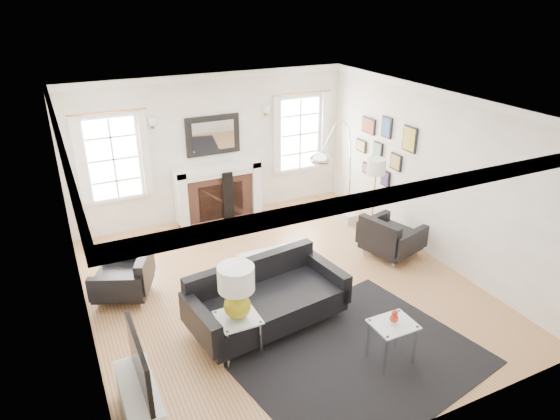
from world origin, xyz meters
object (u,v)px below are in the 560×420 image
gourd_lamp (237,289)px  arc_floor_lamp (337,176)px  armchair_right (389,238)px  sofa (265,299)px  coffee_table (276,263)px  fireplace (219,193)px  armchair_left (127,278)px

gourd_lamp → arc_floor_lamp: (2.65, 2.08, 0.29)m
armchair_right → sofa: bearing=-163.6°
coffee_table → gourd_lamp: bearing=-132.2°
sofa → arc_floor_lamp: size_ratio=0.97×
fireplace → arc_floor_lamp: 2.48m
armchair_right → coffee_table: bearing=-179.8°
fireplace → armchair_left: bearing=-136.6°
sofa → coffee_table: sofa is taller
fireplace → armchair_right: bearing=-52.5°
fireplace → gourd_lamp: bearing=-106.1°
fireplace → armchair_left: fireplace is taller
arc_floor_lamp → gourd_lamp: bearing=-141.9°
armchair_left → gourd_lamp: 2.23m
armchair_right → arc_floor_lamp: size_ratio=0.47×
coffee_table → arc_floor_lamp: size_ratio=0.41×
armchair_left → armchair_right: size_ratio=1.00×
gourd_lamp → armchair_right: bearing=20.7°
armchair_right → arc_floor_lamp: (-0.55, 0.87, 0.91)m
fireplace → armchair_right: 3.41m
armchair_left → arc_floor_lamp: arc_floor_lamp is taller
coffee_table → fireplace: bearing=89.2°
armchair_left → arc_floor_lamp: bearing=3.1°
sofa → armchair_right: size_ratio=2.04×
coffee_table → gourd_lamp: (-1.09, -1.20, 0.57)m
fireplace → sofa: size_ratio=0.76×
armchair_left → gourd_lamp: bearing=-61.6°
sofa → armchair_left: 2.14m
arc_floor_lamp → sofa: bearing=-141.9°
armchair_right → gourd_lamp: size_ratio=1.55×
sofa → coffee_table: (0.54, 0.77, 0.01)m
armchair_right → gourd_lamp: 3.48m
sofa → coffee_table: 0.94m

